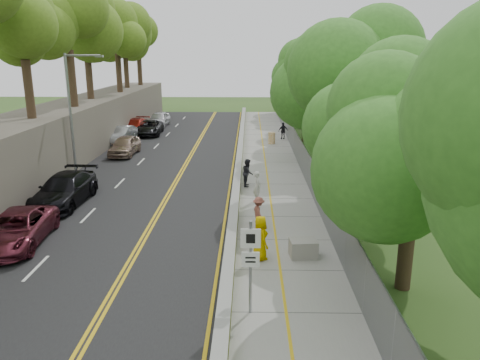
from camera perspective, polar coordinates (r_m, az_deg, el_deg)
name	(u,v)px	position (r m, az deg, el deg)	size (l,w,h in m)	color
ground	(223,271)	(18.22, -2.13, -11.00)	(140.00, 140.00, 0.00)	#33511E
road	(157,172)	(32.94, -10.06, 0.98)	(11.20, 66.00, 0.04)	black
sidewalk	(272,172)	(32.35, 3.89, 0.93)	(4.20, 66.00, 0.05)	gray
jersey_barrier	(238,168)	(32.25, -0.19, 1.43)	(0.42, 66.00, 0.60)	#CAED1A
rock_embankment	(38,143)	(35.02, -23.37, 4.12)	(5.00, 66.00, 4.00)	#595147
chainlink_fence	(303,159)	(32.29, 7.65, 2.58)	(0.04, 66.00, 2.00)	slate
trees_embankment	(31,12)	(34.36, -24.14, 18.16)	(6.40, 66.00, 13.00)	#5C8721
trees_fenceside	(342,69)	(31.88, 12.35, 13.10)	(7.00, 66.00, 14.00)	#42892B
streetlight	(73,106)	(32.57, -19.66, 8.44)	(2.52, 0.22, 8.00)	gray
signpost	(250,257)	(14.63, 1.29, -9.42)	(0.62, 0.09, 3.10)	gray
construction_barrel	(272,138)	(42.29, 3.89, 5.13)	(0.63, 0.63, 1.03)	orange
concrete_block	(303,248)	(19.28, 7.71, -8.25)	(1.08, 0.81, 0.72)	gray
car_2	(16,229)	(22.32, -25.64, -5.40)	(2.36, 5.11, 1.42)	maroon
car_3	(64,190)	(27.10, -20.62, -1.12)	(2.26, 5.57, 1.62)	black
car_4	(125,146)	(38.64, -13.88, 4.09)	(1.81, 4.49, 1.53)	tan
car_5	(121,135)	(43.73, -14.29, 5.35)	(1.62, 4.66, 1.53)	#A5A7AC
car_6	(149,128)	(47.68, -11.01, 6.28)	(2.37, 5.13, 1.43)	black
car_7	(135,126)	(48.64, -12.71, 6.40)	(2.08, 5.11, 1.48)	maroon
car_8	(159,119)	(52.90, -9.85, 7.33)	(1.91, 4.74, 1.62)	silver
painter_0	(260,238)	(18.71, 2.49, -7.05)	(0.88, 0.58, 1.81)	#BC9800
painter_1	(257,186)	(25.80, 2.13, -0.78)	(0.62, 0.41, 1.71)	beige
painter_2	(248,173)	(28.72, 0.96, 0.90)	(0.83, 0.64, 1.70)	black
painter_3	(259,213)	(21.92, 2.29, -4.01)	(0.99, 0.57, 1.53)	brown
person_far	(283,131)	(44.58, 5.29, 5.99)	(0.93, 0.39, 1.58)	black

